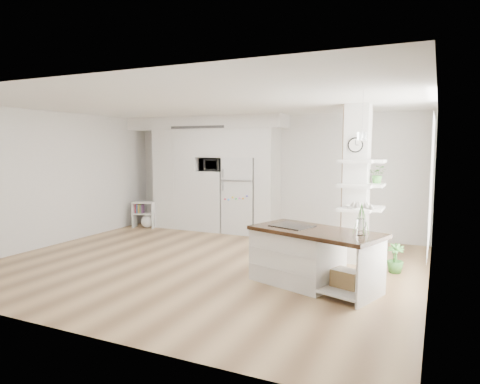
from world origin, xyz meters
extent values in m
cube|color=tan|center=(0.00, 0.00, 0.00)|extent=(7.00, 6.00, 0.01)
cube|color=white|center=(0.00, 0.00, 2.70)|extent=(7.00, 6.00, 0.04)
cube|color=silver|center=(0.00, 3.00, 1.35)|extent=(7.00, 0.04, 2.70)
cube|color=silver|center=(0.00, -3.00, 1.35)|extent=(7.00, 0.04, 2.70)
cube|color=silver|center=(-3.50, 0.00, 1.35)|extent=(0.04, 6.00, 2.70)
cube|color=silver|center=(3.50, 0.00, 1.35)|extent=(0.04, 6.00, 2.70)
cube|color=white|center=(-2.20, 2.67, 1.20)|extent=(1.20, 0.65, 2.40)
cube|color=white|center=(-1.27, 2.67, 0.71)|extent=(0.65, 0.65, 1.42)
cube|color=white|center=(-1.27, 2.67, 2.08)|extent=(0.65, 0.65, 0.65)
cube|color=white|center=(-0.53, 2.67, 2.08)|extent=(0.85, 0.65, 0.65)
cube|color=white|center=(0.10, 2.67, 1.20)|extent=(0.40, 0.65, 2.40)
cube|color=silver|center=(-1.50, 2.65, 2.55)|extent=(4.00, 0.70, 0.30)
cube|color=#262626|center=(-1.50, 2.31, 2.44)|extent=(1.40, 0.04, 0.06)
cube|color=white|center=(-0.53, 2.68, 0.88)|extent=(0.78, 0.66, 1.75)
cube|color=#B2B2B7|center=(-0.53, 2.34, 1.24)|extent=(0.78, 0.01, 0.03)
cube|color=silver|center=(2.30, 1.20, 1.35)|extent=(0.40, 0.40, 2.70)
cube|color=tan|center=(2.09, 1.20, 1.35)|extent=(0.02, 0.40, 2.70)
cube|color=tan|center=(2.30, 1.41, 1.35)|extent=(0.40, 0.02, 2.70)
cylinder|color=black|center=(2.30, 0.99, 2.02)|extent=(0.25, 0.03, 0.25)
cylinder|color=white|center=(2.30, 0.98, 2.02)|extent=(0.21, 0.01, 0.21)
plane|color=white|center=(3.48, 0.30, 1.50)|extent=(0.00, 2.40, 2.40)
cylinder|color=white|center=(1.70, 0.15, 2.12)|extent=(0.12, 0.12, 0.10)
cube|color=white|center=(1.73, -0.31, 0.39)|extent=(1.38, 1.12, 0.77)
cube|color=white|center=(2.55, -0.59, 0.10)|extent=(0.86, 0.95, 0.04)
cube|color=white|center=(2.85, -0.69, 0.39)|extent=(0.28, 0.75, 0.77)
cube|color=#372110|center=(2.03, -0.42, 0.80)|extent=(2.02, 1.42, 0.06)
cube|color=black|center=(1.64, -0.28, 0.83)|extent=(0.67, 0.61, 0.01)
cube|color=olive|center=(2.51, -0.58, 0.23)|extent=(0.44, 0.38, 0.23)
cylinder|color=white|center=(2.67, -0.54, 0.94)|extent=(0.12, 0.12, 0.22)
cube|color=white|center=(-3.25, 2.17, 0.32)|extent=(0.12, 0.31, 0.64)
cube|color=white|center=(-2.75, 2.32, 0.32)|extent=(0.12, 0.31, 0.64)
cube|color=white|center=(-3.00, 2.24, 0.63)|extent=(0.61, 0.45, 0.03)
cube|color=white|center=(-3.00, 2.24, 0.35)|extent=(0.58, 0.44, 0.03)
sphere|color=white|center=(-2.93, 2.26, 0.16)|extent=(0.31, 0.31, 0.31)
imported|color=#3F8133|center=(2.18, -0.42, 0.25)|extent=(0.29, 0.24, 0.49)
imported|color=#3F8133|center=(3.00, 0.80, 0.23)|extent=(0.27, 0.27, 0.46)
imported|color=#2D2D2D|center=(-1.27, 2.62, 1.57)|extent=(0.54, 0.37, 0.30)
imported|color=#3F8133|center=(2.63, 1.30, 1.52)|extent=(0.27, 0.23, 0.30)
imported|color=white|center=(2.30, 0.90, 1.00)|extent=(0.22, 0.22, 0.05)
camera|label=1|loc=(3.56, -6.24, 1.98)|focal=32.00mm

